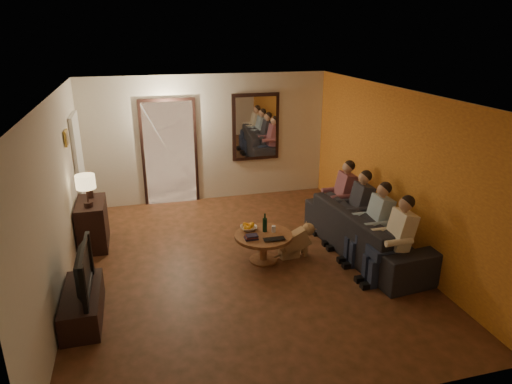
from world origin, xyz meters
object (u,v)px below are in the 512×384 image
object	(u,v)px
person_c	(356,212)
wine_bottle	(265,222)
tv_stand	(83,305)
sofa	(370,231)
dog	(295,240)
person_d	(341,199)
laptop	(275,241)
person_b	(374,226)
dresser	(93,224)
coffee_table	(263,248)
person_a	(396,243)
table_lamp	(87,191)
bowl	(249,228)
tv	(78,271)

from	to	relation	value
person_c	wine_bottle	xyz separation A→B (m)	(-1.58, -0.04, 0.01)
tv_stand	sofa	bearing A→B (deg)	9.34
sofa	dog	xyz separation A→B (m)	(-1.20, 0.18, -0.10)
person_d	laptop	xyz separation A→B (m)	(-1.53, -1.02, -0.14)
person_b	wine_bottle	xyz separation A→B (m)	(-1.58, 0.56, 0.01)
dresser	coffee_table	bearing A→B (deg)	-25.80
person_a	dog	xyz separation A→B (m)	(-1.10, 1.08, -0.32)
dog	wine_bottle	bearing A→B (deg)	166.69
table_lamp	person_c	size ratio (longest dim) A/B	0.45
dresser	tv_stand	xyz separation A→B (m)	(0.00, -2.13, -0.20)
tv_stand	laptop	xyz separation A→B (m)	(2.69, 0.59, 0.27)
dresser	person_d	distance (m)	4.26
dresser	bowl	xyz separation A→B (m)	(2.41, -1.03, 0.09)
tv_stand	person_c	size ratio (longest dim) A/B	0.95
dog	dresser	bearing A→B (deg)	155.18
person_c	bowl	distance (m)	1.81
laptop	person_b	bearing A→B (deg)	-5.42
tv	person_b	distance (m)	4.24
dresser	bowl	world-z (taller)	dresser
tv_stand	tv	bearing A→B (deg)	0.00
tv	sofa	bearing A→B (deg)	-80.66
tv	person_a	size ratio (longest dim) A/B	0.85
sofa	coffee_table	xyz separation A→B (m)	(-1.73, 0.16, -0.16)
person_a	person_c	bearing A→B (deg)	90.00
wine_bottle	coffee_table	bearing A→B (deg)	-116.57
person_c	laptop	xyz separation A→B (m)	(-1.53, -0.42, -0.14)
dog	table_lamp	bearing A→B (deg)	158.75
bowl	wine_bottle	size ratio (longest dim) A/B	0.84
person_d	bowl	world-z (taller)	person_d
dog	bowl	distance (m)	0.77
person_d	coffee_table	size ratio (longest dim) A/B	1.34
person_a	coffee_table	distance (m)	1.98
dresser	wine_bottle	xyz separation A→B (m)	(2.64, -1.15, 0.22)
dresser	tv	size ratio (longest dim) A/B	0.86
person_b	person_c	xyz separation A→B (m)	(0.00, 0.60, 0.00)
person_c	tv_stand	bearing A→B (deg)	-166.54
bowl	coffee_table	bearing A→B (deg)	-50.71
tv	bowl	size ratio (longest dim) A/B	3.92
laptop	tv_stand	bearing A→B (deg)	-166.22
person_a	bowl	size ratio (longest dim) A/B	4.63
tv_stand	dresser	bearing A→B (deg)	90.00
table_lamp	tv_stand	bearing A→B (deg)	-90.00
table_lamp	dog	bearing A→B (deg)	-18.07
sofa	table_lamp	bearing A→B (deg)	68.70
person_a	dog	bearing A→B (deg)	135.60
person_b	person_c	bearing A→B (deg)	90.00
tv	dog	xyz separation A→B (m)	(3.12, 0.89, -0.39)
laptop	tv	bearing A→B (deg)	-166.22
bowl	laptop	distance (m)	0.57
table_lamp	person_a	world-z (taller)	table_lamp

